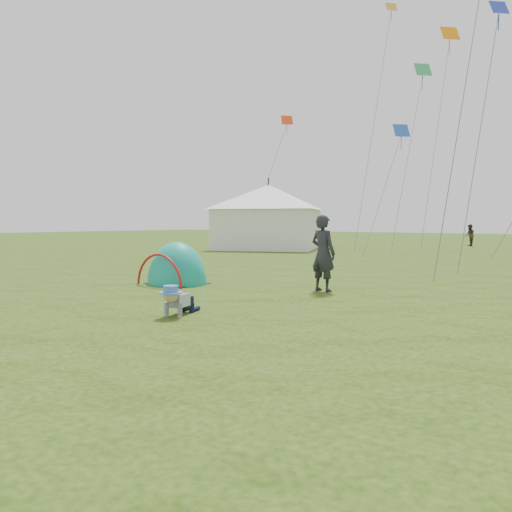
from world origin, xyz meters
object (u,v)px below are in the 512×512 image
Objects in this scene: popup_tent at (177,284)px; crawling_toddler at (177,299)px; event_marquee at (268,215)px; standing_adult at (323,253)px.

crawling_toddler is at bearing -43.23° from popup_tent.
event_marquee reaches higher than popup_tent.
popup_tent reaches higher than crawling_toddler.
standing_adult is 19.95m from event_marquee.
popup_tent is 4.39m from standing_adult.
popup_tent is 18.73m from event_marquee.
crawling_toddler is 23.36m from event_marquee.
event_marquee is (-8.59, 16.50, 2.23)m from popup_tent.
event_marquee is at bearing -40.27° from standing_adult.
popup_tent is 0.37× the size of event_marquee.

